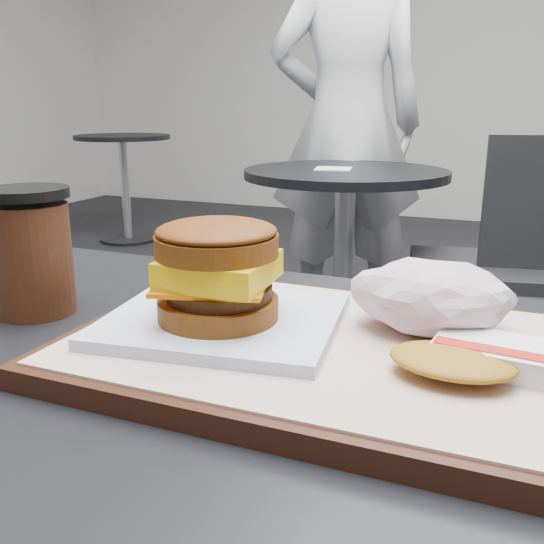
{
  "coord_description": "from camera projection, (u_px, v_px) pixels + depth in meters",
  "views": [
    {
      "loc": [
        0.22,
        -0.38,
        0.97
      ],
      "look_at": [
        0.03,
        0.08,
        0.83
      ],
      "focal_mm": 40.0,
      "sensor_mm": 36.0,
      "label": 1
    }
  ],
  "objects": [
    {
      "name": "serving_tray",
      "position": [
        308.0,
        348.0,
        0.49
      ],
      "size": [
        0.38,
        0.28,
        0.02
      ],
      "color": "black",
      "rests_on": "customer_table"
    },
    {
      "name": "breakfast_sandwich",
      "position": [
        220.0,
        283.0,
        0.5
      ],
      "size": [
        0.21,
        0.19,
        0.09
      ],
      "color": "white",
      "rests_on": "serving_tray"
    },
    {
      "name": "hash_brown",
      "position": [
        479.0,
        358.0,
        0.42
      ],
      "size": [
        0.12,
        0.1,
        0.02
      ],
      "color": "white",
      "rests_on": "serving_tray"
    },
    {
      "name": "crumpled_wrapper",
      "position": [
        431.0,
        296.0,
        0.5
      ],
      "size": [
        0.13,
        0.1,
        0.06
      ],
      "primitive_type": null,
      "color": "silver",
      "rests_on": "serving_tray"
    },
    {
      "name": "coffee_cup",
      "position": [
        32.0,
        253.0,
        0.59
      ],
      "size": [
        0.08,
        0.08,
        0.12
      ],
      "color": "#3D1C0E",
      "rests_on": "customer_table"
    },
    {
      "name": "neighbor_table",
      "position": [
        344.0,
        227.0,
        2.12
      ],
      "size": [
        0.7,
        0.7,
        0.75
      ],
      "color": "black",
      "rests_on": "ground"
    },
    {
      "name": "napkin",
      "position": [
        333.0,
        169.0,
        2.07
      ],
      "size": [
        0.14,
        0.14,
        0.0
      ],
      "primitive_type": "cube",
      "rotation": [
        0.0,
        0.0,
        0.19
      ],
      "color": "white",
      "rests_on": "neighbor_table"
    },
    {
      "name": "neighbor_chair",
      "position": [
        504.0,
        255.0,
        1.89
      ],
      "size": [
        0.64,
        0.49,
        0.88
      ],
      "color": "#ADADB2",
      "rests_on": "ground"
    },
    {
      "name": "patron",
      "position": [
        347.0,
        124.0,
        2.51
      ],
      "size": [
        0.75,
        0.62,
        1.77
      ],
      "primitive_type": "imported",
      "rotation": [
        0.0,
        0.0,
        3.5
      ],
      "color": "silver",
      "rests_on": "ground"
    },
    {
      "name": "bg_table_mid",
      "position": [
        124.0,
        162.0,
        4.26
      ],
      "size": [
        0.66,
        0.66,
        0.75
      ],
      "color": "black",
      "rests_on": "ground"
    }
  ]
}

